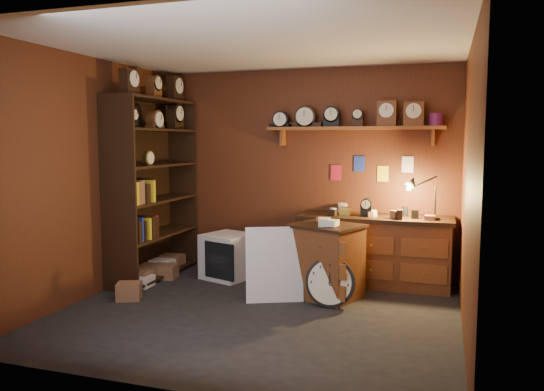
{
  "coord_description": "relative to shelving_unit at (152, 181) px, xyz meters",
  "views": [
    {
      "loc": [
        1.79,
        -5.0,
        1.77
      ],
      "look_at": [
        0.05,
        0.35,
        1.18
      ],
      "focal_mm": 35.0,
      "sensor_mm": 36.0,
      "label": 1
    }
  ],
  "objects": [
    {
      "name": "floor",
      "position": [
        1.79,
        -0.98,
        -1.25
      ],
      "size": [
        4.0,
        4.0,
        0.0
      ],
      "primitive_type": "plane",
      "color": "black",
      "rests_on": "ground"
    },
    {
      "name": "room_shell",
      "position": [
        1.84,
        -0.87,
        0.47
      ],
      "size": [
        4.02,
        3.62,
        2.71
      ],
      "color": "#562814",
      "rests_on": "ground"
    },
    {
      "name": "shelving_unit",
      "position": [
        0.0,
        0.0,
        0.0
      ],
      "size": [
        0.47,
        1.6,
        2.58
      ],
      "color": "black",
      "rests_on": "ground"
    },
    {
      "name": "workbench",
      "position": [
        2.8,
        0.49,
        -0.78
      ],
      "size": [
        1.86,
        0.66,
        1.36
      ],
      "color": "brown",
      "rests_on": "ground"
    },
    {
      "name": "low_cabinet",
      "position": [
        2.35,
        -0.23,
        -0.8
      ],
      "size": [
        0.9,
        0.84,
        0.92
      ],
      "rotation": [
        0.0,
        0.0,
        -0.37
      ],
      "color": "brown",
      "rests_on": "ground"
    },
    {
      "name": "big_round_clock",
      "position": [
        2.46,
        -0.54,
        -0.99
      ],
      "size": [
        0.53,
        0.17,
        0.53
      ],
      "color": "black",
      "rests_on": "ground"
    },
    {
      "name": "white_panel",
      "position": [
        1.83,
        -0.53,
        -1.25
      ],
      "size": [
        0.65,
        0.41,
        0.83
      ],
      "primitive_type": "cube",
      "rotation": [
        -0.17,
        0.0,
        0.41
      ],
      "color": "silver",
      "rests_on": "ground"
    },
    {
      "name": "mini_fridge",
      "position": [
        0.97,
        0.2,
        -0.97
      ],
      "size": [
        0.7,
        0.72,
        0.57
      ],
      "rotation": [
        0.0,
        0.0,
        -0.32
      ],
      "color": "silver",
      "rests_on": "ground"
    },
    {
      "name": "floor_box_a",
      "position": [
        0.21,
        -0.06,
        -1.16
      ],
      "size": [
        0.32,
        0.28,
        0.18
      ],
      "primitive_type": "cube",
      "rotation": [
        0.0,
        0.0,
        0.13
      ],
      "color": "brown",
      "rests_on": "ground"
    },
    {
      "name": "floor_box_b",
      "position": [
        0.14,
        -0.49,
        -1.19
      ],
      "size": [
        0.22,
        0.26,
        0.13
      ],
      "primitive_type": "cube",
      "rotation": [
        0.0,
        0.0,
        0.04
      ],
      "color": "white",
      "rests_on": "ground"
    },
    {
      "name": "floor_box_c",
      "position": [
        0.28,
        -1.0,
        -1.16
      ],
      "size": [
        0.32,
        0.3,
        0.19
      ],
      "primitive_type": "cube",
      "rotation": [
        0.0,
        0.0,
        0.39
      ],
      "color": "brown",
      "rests_on": "ground"
    }
  ]
}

